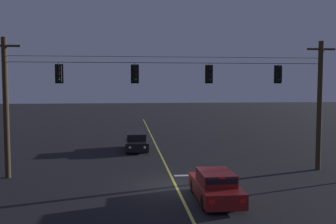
% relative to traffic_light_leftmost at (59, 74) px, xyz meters
% --- Properties ---
extents(ground_plane, '(180.00, 180.00, 0.00)m').
position_rel_traffic_light_leftmost_xyz_m(ground_plane, '(6.46, -2.86, -6.02)').
color(ground_plane, black).
extents(lane_centre_stripe, '(0.14, 60.00, 0.01)m').
position_rel_traffic_light_leftmost_xyz_m(lane_centre_stripe, '(6.46, 6.02, -6.02)').
color(lane_centre_stripe, '#D1C64C').
rests_on(lane_centre_stripe, ground).
extents(stop_bar_paint, '(3.40, 0.36, 0.01)m').
position_rel_traffic_light_leftmost_xyz_m(stop_bar_paint, '(8.36, -0.58, -6.02)').
color(stop_bar_paint, silver).
rests_on(stop_bar_paint, ground).
extents(signal_span_assembly, '(20.69, 0.32, 8.07)m').
position_rel_traffic_light_leftmost_xyz_m(signal_span_assembly, '(6.46, 0.02, -1.82)').
color(signal_span_assembly, '#38281C').
rests_on(signal_span_assembly, ground).
extents(traffic_light_leftmost, '(0.48, 0.41, 1.22)m').
position_rel_traffic_light_leftmost_xyz_m(traffic_light_leftmost, '(0.00, 0.00, 0.00)').
color(traffic_light_leftmost, black).
extents(traffic_light_left_inner, '(0.48, 0.41, 1.22)m').
position_rel_traffic_light_leftmost_xyz_m(traffic_light_left_inner, '(4.38, 0.00, 0.00)').
color(traffic_light_left_inner, black).
extents(traffic_light_centre, '(0.48, 0.41, 1.22)m').
position_rel_traffic_light_leftmost_xyz_m(traffic_light_centre, '(8.86, 0.00, 0.00)').
color(traffic_light_centre, black).
extents(traffic_light_right_inner, '(0.48, 0.41, 1.22)m').
position_rel_traffic_light_leftmost_xyz_m(traffic_light_right_inner, '(13.20, 0.00, 0.00)').
color(traffic_light_right_inner, black).
extents(car_waiting_near_lane, '(1.80, 4.33, 1.39)m').
position_rel_traffic_light_leftmost_xyz_m(car_waiting_near_lane, '(7.96, -5.50, -5.37)').
color(car_waiting_near_lane, maroon).
rests_on(car_waiting_near_lane, ground).
extents(car_oncoming_lead, '(1.80, 4.42, 1.39)m').
position_rel_traffic_light_leftmost_xyz_m(car_oncoming_lead, '(4.67, 8.51, -5.37)').
color(car_oncoming_lead, black).
rests_on(car_oncoming_lead, ground).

